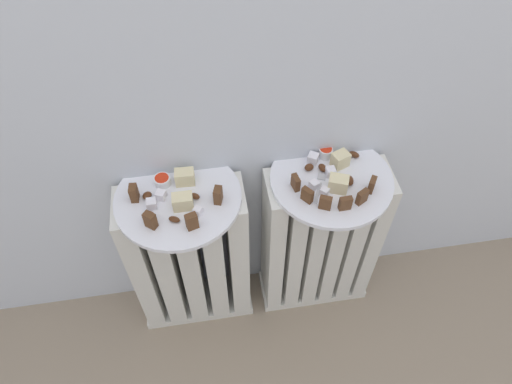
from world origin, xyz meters
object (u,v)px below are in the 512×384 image
object	(u,v)px
radiator_right	(319,243)
radiator_left	(191,260)
jam_bowl_left	(162,180)
plate_left	(178,198)
plate_right	(331,179)
fork	(320,185)
jam_bowl_right	(326,152)

from	to	relation	value
radiator_right	radiator_left	bearing A→B (deg)	-180.00
radiator_left	jam_bowl_left	size ratio (longest dim) A/B	13.46
plate_left	plate_right	distance (m)	0.38
radiator_right	plate_right	distance (m)	0.29
plate_right	fork	xyz separation A→B (m)	(-0.04, -0.02, 0.01)
jam_bowl_right	fork	distance (m)	0.10
plate_right	plate_left	bearing A→B (deg)	180.00
plate_right	jam_bowl_left	size ratio (longest dim) A/B	7.48
jam_bowl_left	radiator_right	bearing A→B (deg)	-6.41
radiator_left	jam_bowl_right	distance (m)	0.50
plate_left	fork	xyz separation A→B (m)	(0.34, -0.02, 0.01)
jam_bowl_right	fork	size ratio (longest dim) A/B	0.38
plate_left	jam_bowl_left	bearing A→B (deg)	125.84
radiator_right	jam_bowl_right	xyz separation A→B (m)	(0.00, 0.08, 0.31)
radiator_left	fork	size ratio (longest dim) A/B	5.75
radiator_right	fork	bearing A→B (deg)	-149.85
jam_bowl_left	plate_left	bearing A→B (deg)	-54.16
radiator_right	plate_right	world-z (taller)	plate_right
jam_bowl_right	fork	bearing A→B (deg)	-111.54
jam_bowl_left	fork	world-z (taller)	jam_bowl_left
radiator_left	radiator_right	xyz separation A→B (m)	(0.38, 0.00, 0.00)
plate_left	fork	distance (m)	0.35
plate_right	jam_bowl_left	bearing A→B (deg)	173.59
radiator_left	jam_bowl_left	distance (m)	0.31
radiator_left	jam_bowl_left	bearing A→B (deg)	125.84
radiator_left	plate_left	distance (m)	0.29
plate_right	radiator_right	bearing A→B (deg)	0.00
jam_bowl_right	radiator_right	bearing A→B (deg)	-91.66
plate_right	jam_bowl_right	size ratio (longest dim) A/B	8.33
fork	radiator_right	bearing A→B (deg)	30.15
plate_left	fork	size ratio (longest dim) A/B	3.19
radiator_left	jam_bowl_left	world-z (taller)	jam_bowl_left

